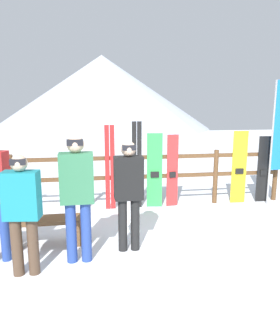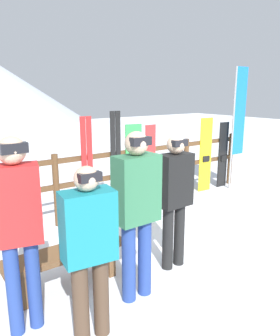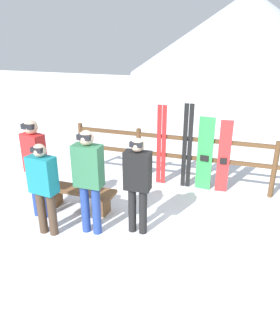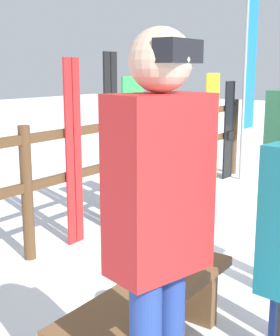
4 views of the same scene
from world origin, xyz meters
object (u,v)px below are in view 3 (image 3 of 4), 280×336
ski_pair_red (161,146)px  person_plaid_green (89,176)px  person_teal (43,184)px  snowboard_red (224,157)px  bench (80,194)px  snowboard_green (205,155)px  ski_pair_black (187,147)px  person_black (138,180)px  person_red (35,162)px

ski_pair_red → person_plaid_green: bearing=-104.7°
person_teal → snowboard_red: bearing=44.1°
bench → ski_pair_red: bearing=55.6°
bench → person_plaid_green: person_plaid_green is taller
person_teal → ski_pair_red: ski_pair_red is taller
snowboard_green → bench: bearing=-141.5°
ski_pair_black → snowboard_green: (0.37, -0.00, -0.12)m
bench → ski_pair_black: ski_pair_black is taller
person_black → person_teal: size_ratio=1.05×
person_teal → snowboard_green: size_ratio=1.00×
person_black → snowboard_red: 2.28m
ski_pair_red → snowboard_green: size_ratio=1.11×
person_black → person_plaid_green: bearing=-161.5°
person_black → snowboard_green: person_black is taller
person_plaid_green → ski_pair_black: bearing=63.0°
person_teal → ski_pair_red: bearing=63.3°
ski_pair_black → person_red: bearing=-137.6°
person_teal → person_plaid_green: (0.66, 0.25, 0.13)m
person_black → snowboard_red: (1.15, 1.96, -0.19)m
bench → person_black: 1.43m
bench → person_teal: bearing=-99.2°
person_red → ski_pair_black: ski_pair_black is taller
snowboard_green → snowboard_red: 0.38m
ski_pair_black → snowboard_green: ski_pair_black is taller
person_red → bench: bearing=36.3°
ski_pair_red → person_teal: bearing=-116.7°
person_black → person_teal: (-1.37, -0.49, -0.06)m
person_red → snowboard_green: bearing=38.0°
ski_pair_black → snowboard_green: size_ratio=1.16×
ski_pair_red → ski_pair_black: 0.55m
person_red → snowboard_red: size_ratio=1.17×
person_plaid_green → snowboard_green: bearing=55.8°
person_plaid_green → person_teal: bearing=-159.0°
ski_pair_red → ski_pair_black: size_ratio=0.96×
bench → snowboard_green: snowboard_green is taller
person_plaid_green → person_red: 1.10m
ski_pair_red → snowboard_green: ski_pair_red is taller
ski_pair_black → person_teal: bearing=-126.0°
person_teal → person_plaid_green: 0.71m
bench → ski_pair_black: bearing=44.3°
person_plaid_green → ski_pair_red: 2.28m
person_red → snowboard_green: 3.28m
person_black → person_red: bearing=-178.2°
bench → ski_pair_black: size_ratio=0.75×
person_black → snowboard_red: person_black is taller
person_black → ski_pair_red: 1.97m
person_teal → ski_pair_black: ski_pair_black is taller
person_teal → snowboard_green: bearing=48.7°
person_teal → person_plaid_green: person_plaid_green is taller
person_plaid_green → person_red: bearing=170.4°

